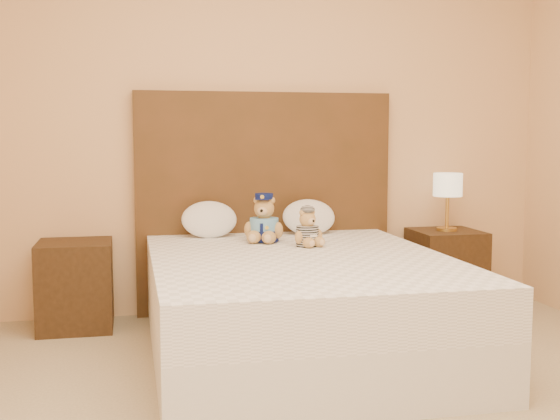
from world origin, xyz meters
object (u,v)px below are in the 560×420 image
at_px(pillow_left, 209,218).
at_px(nightstand_left, 76,285).
at_px(nightstand_right, 446,269).
at_px(bed, 300,305).
at_px(lamp, 448,188).
at_px(teddy_police, 264,218).
at_px(teddy_prisoner, 307,227).
at_px(pillow_right, 309,215).

bearing_deg(pillow_left, nightstand_left, -177.97).
bearing_deg(nightstand_right, bed, -147.38).
relative_size(nightstand_right, lamp, 1.38).
bearing_deg(lamp, teddy_police, -169.46).
distance_m(bed, teddy_prisoner, 0.52).
bearing_deg(teddy_police, teddy_prisoner, -22.77).
bearing_deg(bed, nightstand_left, 147.38).
xyz_separation_m(nightstand_left, pillow_left, (0.85, 0.03, 0.40)).
bearing_deg(teddy_prisoner, pillow_left, 115.43).
xyz_separation_m(nightstand_right, lamp, (-0.00, 0.00, 0.57)).
height_order(nightstand_left, teddy_prisoner, teddy_prisoner).
relative_size(teddy_police, pillow_left, 0.83).
relative_size(teddy_prisoner, pillow_left, 0.63).
relative_size(nightstand_left, nightstand_right, 1.00).
xyz_separation_m(bed, nightstand_left, (-1.25, 0.80, -0.00)).
bearing_deg(lamp, pillow_left, 178.96).
distance_m(teddy_prisoner, pillow_right, 0.52).
height_order(teddy_prisoner, pillow_right, pillow_right).
xyz_separation_m(bed, nightstand_right, (1.25, 0.80, -0.00)).
height_order(nightstand_left, pillow_right, pillow_right).
xyz_separation_m(teddy_prisoner, pillow_right, (0.14, 0.50, 0.01)).
height_order(nightstand_right, teddy_police, teddy_police).
relative_size(nightstand_right, teddy_prisoner, 2.44).
height_order(nightstand_right, teddy_prisoner, teddy_prisoner).
bearing_deg(pillow_left, pillow_right, 0.00).
bearing_deg(pillow_right, teddy_prisoner, -105.37).
distance_m(nightstand_right, pillow_right, 1.06).
bearing_deg(teddy_prisoner, pillow_right, 53.60).
distance_m(nightstand_left, teddy_police, 1.26).
bearing_deg(nightstand_left, teddy_police, -12.20).
height_order(nightstand_left, teddy_police, teddy_police).
bearing_deg(pillow_right, lamp, -1.74).
xyz_separation_m(nightstand_left, lamp, (2.50, 0.00, 0.57)).
distance_m(bed, nightstand_left, 1.48).
relative_size(nightstand_right, pillow_right, 1.53).
bearing_deg(pillow_left, teddy_prisoner, -43.53).
relative_size(teddy_prisoner, pillow_right, 0.63).
bearing_deg(teddy_police, lamp, 33.20).
relative_size(lamp, teddy_police, 1.34).
xyz_separation_m(teddy_police, pillow_right, (0.36, 0.28, -0.02)).
bearing_deg(nightstand_right, nightstand_left, 180.00).
bearing_deg(bed, nightstand_right, 32.62).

